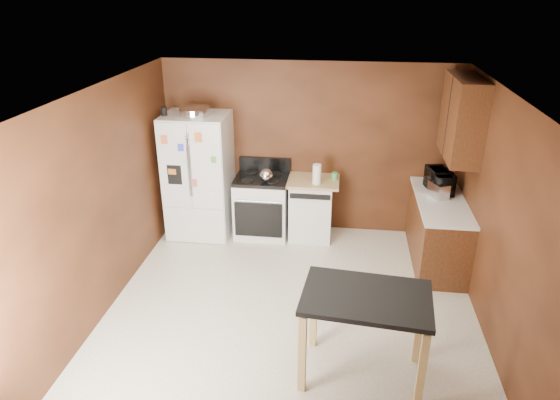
% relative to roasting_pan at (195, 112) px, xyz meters
% --- Properties ---
extents(floor, '(4.50, 4.50, 0.00)m').
position_rel_roasting_pan_xyz_m(floor, '(1.53, -1.83, -1.85)').
color(floor, white).
rests_on(floor, ground).
extents(ceiling, '(4.50, 4.50, 0.00)m').
position_rel_roasting_pan_xyz_m(ceiling, '(1.53, -1.83, 0.65)').
color(ceiling, white).
rests_on(ceiling, ground).
extents(wall_back, '(4.20, 0.00, 4.20)m').
position_rel_roasting_pan_xyz_m(wall_back, '(1.53, 0.42, -0.60)').
color(wall_back, brown).
rests_on(wall_back, ground).
extents(wall_front, '(4.20, 0.00, 4.20)m').
position_rel_roasting_pan_xyz_m(wall_front, '(1.53, -4.08, -0.60)').
color(wall_front, brown).
rests_on(wall_front, ground).
extents(wall_left, '(0.00, 4.50, 4.50)m').
position_rel_roasting_pan_xyz_m(wall_left, '(-0.57, -1.83, -0.60)').
color(wall_left, brown).
rests_on(wall_left, ground).
extents(wall_right, '(0.00, 4.50, 4.50)m').
position_rel_roasting_pan_xyz_m(wall_right, '(3.63, -1.83, -0.60)').
color(wall_right, brown).
rests_on(wall_right, ground).
extents(roasting_pan, '(0.42, 0.42, 0.11)m').
position_rel_roasting_pan_xyz_m(roasting_pan, '(0.00, 0.00, 0.00)').
color(roasting_pan, silver).
rests_on(roasting_pan, refrigerator).
extents(pen_cup, '(0.08, 0.08, 0.12)m').
position_rel_roasting_pan_xyz_m(pen_cup, '(-0.41, -0.07, 0.01)').
color(pen_cup, black).
rests_on(pen_cup, refrigerator).
extents(kettle, '(0.19, 0.19, 0.19)m').
position_rel_roasting_pan_xyz_m(kettle, '(0.99, -0.07, -0.86)').
color(kettle, silver).
rests_on(kettle, gas_range).
extents(paper_towel, '(0.16, 0.16, 0.28)m').
position_rel_roasting_pan_xyz_m(paper_towel, '(1.69, -0.01, -0.82)').
color(paper_towel, white).
rests_on(paper_towel, dishwasher).
extents(green_canister, '(0.11, 0.11, 0.10)m').
position_rel_roasting_pan_xyz_m(green_canister, '(1.93, 0.19, -0.91)').
color(green_canister, '#45B454').
rests_on(green_canister, dishwasher).
extents(toaster, '(0.26, 0.32, 0.20)m').
position_rel_roasting_pan_xyz_m(toaster, '(3.29, -0.30, -0.85)').
color(toaster, silver).
rests_on(toaster, right_cabinets).
extents(microwave, '(0.42, 0.54, 0.27)m').
position_rel_roasting_pan_xyz_m(microwave, '(3.33, -0.09, -0.82)').
color(microwave, black).
rests_on(microwave, right_cabinets).
extents(refrigerator, '(0.90, 0.80, 1.80)m').
position_rel_roasting_pan_xyz_m(refrigerator, '(-0.02, 0.04, -0.95)').
color(refrigerator, white).
rests_on(refrigerator, ground).
extents(gas_range, '(0.76, 0.68, 1.10)m').
position_rel_roasting_pan_xyz_m(gas_range, '(0.89, 0.10, -1.39)').
color(gas_range, white).
rests_on(gas_range, ground).
extents(dishwasher, '(0.78, 0.63, 0.89)m').
position_rel_roasting_pan_xyz_m(dishwasher, '(1.61, 0.12, -1.40)').
color(dishwasher, white).
rests_on(dishwasher, ground).
extents(right_cabinets, '(0.63, 1.58, 2.45)m').
position_rel_roasting_pan_xyz_m(right_cabinets, '(3.37, -0.35, -0.95)').
color(right_cabinets, brown).
rests_on(right_cabinets, ground).
extents(island, '(1.22, 0.87, 0.91)m').
position_rel_roasting_pan_xyz_m(island, '(2.31, -2.68, -1.09)').
color(island, black).
rests_on(island, ground).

